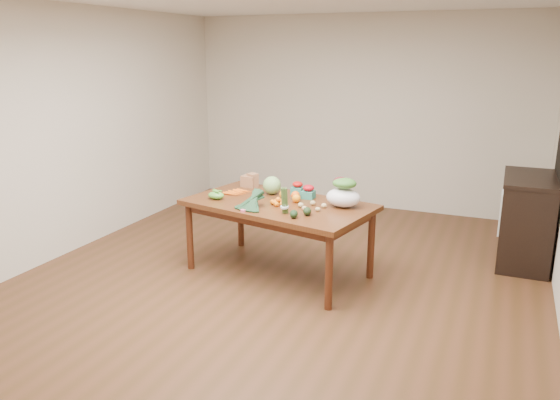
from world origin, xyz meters
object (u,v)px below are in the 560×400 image
at_px(kale_bunch, 250,201).
at_px(asparagus_bundle, 285,201).
at_px(dining_table, 279,238).
at_px(mandarin_cluster, 278,201).
at_px(paper_bag, 249,180).
at_px(salad_bag, 343,194).
at_px(cabbage, 272,185).
at_px(cabinet, 526,220).

xyz_separation_m(kale_bunch, asparagus_bundle, (0.36, -0.01, 0.05)).
distance_m(dining_table, mandarin_cluster, 0.42).
height_order(kale_bunch, asparagus_bundle, asparagus_bundle).
xyz_separation_m(paper_bag, salad_bag, (1.18, -0.37, 0.05)).
bearing_deg(asparagus_bundle, cabbage, 134.67).
xyz_separation_m(dining_table, cabbage, (-0.19, 0.28, 0.47)).
distance_m(cabinet, kale_bunch, 2.98).
bearing_deg(asparagus_bundle, salad_bag, 56.22).
bearing_deg(cabinet, mandarin_cluster, -148.60).
bearing_deg(kale_bunch, cabbage, 104.47).
distance_m(cabbage, mandarin_cluster, 0.42).
xyz_separation_m(cabinet, paper_bag, (-2.85, -0.85, 0.36)).
bearing_deg(cabbage, asparagus_bundle, -56.98).
bearing_deg(dining_table, cabinet, 41.36).
distance_m(dining_table, cabbage, 0.58).
relative_size(cabinet, asparagus_bundle, 4.08).
distance_m(asparagus_bundle, salad_bag, 0.61).
bearing_deg(mandarin_cluster, paper_bag, 136.78).
height_order(paper_bag, kale_bunch, kale_bunch).
height_order(cabinet, kale_bunch, cabinet).
bearing_deg(mandarin_cluster, salad_bag, 16.08).
distance_m(cabbage, asparagus_bundle, 0.72).
height_order(paper_bag, asparagus_bundle, asparagus_bundle).
bearing_deg(paper_bag, salad_bag, -17.21).
xyz_separation_m(paper_bag, asparagus_bundle, (0.75, -0.79, 0.05)).
relative_size(dining_table, salad_bag, 5.44).
bearing_deg(cabinet, salad_bag, -143.97).
distance_m(kale_bunch, salad_bag, 0.90).
xyz_separation_m(cabbage, mandarin_cluster, (0.22, -0.35, -0.06)).
height_order(paper_bag, mandarin_cluster, paper_bag).
height_order(dining_table, cabinet, cabinet).
bearing_deg(dining_table, paper_bag, 151.33).
bearing_deg(cabinet, dining_table, -150.29).
bearing_deg(salad_bag, cabinet, 36.03).
height_order(dining_table, mandarin_cluster, mandarin_cluster).
relative_size(cabinet, cabbage, 5.38).
distance_m(mandarin_cluster, asparagus_bundle, 0.32).
relative_size(cabinet, mandarin_cluster, 5.67).
distance_m(paper_bag, salad_bag, 1.24).
distance_m(cabinet, mandarin_cluster, 2.68).
xyz_separation_m(dining_table, salad_bag, (0.63, 0.10, 0.50)).
bearing_deg(mandarin_cluster, cabinet, 31.40).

